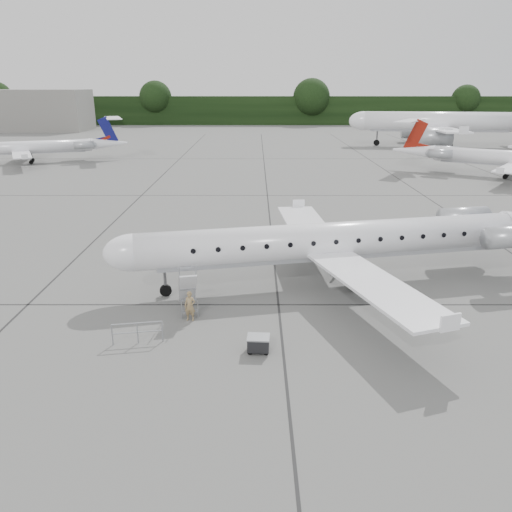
# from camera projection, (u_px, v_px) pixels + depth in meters

# --- Properties ---
(ground) EXTENTS (320.00, 320.00, 0.00)m
(ground) POSITION_uv_depth(u_px,v_px,m) (394.00, 324.00, 24.26)
(ground) COLOR slate
(ground) RESTS_ON ground
(treeline) EXTENTS (260.00, 4.00, 8.00)m
(treeline) POSITION_uv_depth(u_px,v_px,m) (279.00, 111.00, 145.93)
(treeline) COLOR black
(treeline) RESTS_ON ground
(terminal_building) EXTENTS (40.00, 14.00, 10.00)m
(terminal_building) POSITION_uv_depth(u_px,v_px,m) (8.00, 110.00, 126.72)
(terminal_building) COLOR slate
(terminal_building) RESTS_ON ground
(main_regional_jet) EXTENTS (31.95, 25.80, 7.27)m
(main_regional_jet) POSITION_uv_depth(u_px,v_px,m) (333.00, 223.00, 28.18)
(main_regional_jet) COLOR white
(main_regional_jet) RESTS_ON ground
(airstair) EXTENTS (1.26, 2.22, 2.28)m
(airstair) POSITION_uv_depth(u_px,v_px,m) (188.00, 290.00, 25.40)
(airstair) COLOR white
(airstair) RESTS_ON ground
(passenger) EXTENTS (0.60, 0.44, 1.52)m
(passenger) POSITION_uv_depth(u_px,v_px,m) (190.00, 306.00, 24.42)
(passenger) COLOR #927950
(passenger) RESTS_ON ground
(safety_railing) EXTENTS (2.18, 0.43, 1.00)m
(safety_railing) POSITION_uv_depth(u_px,v_px,m) (138.00, 333.00, 22.31)
(safety_railing) COLOR gray
(safety_railing) RESTS_ON ground
(baggage_cart) EXTENTS (0.97, 0.80, 0.80)m
(baggage_cart) POSITION_uv_depth(u_px,v_px,m) (258.00, 344.00, 21.61)
(baggage_cart) COLOR black
(baggage_cart) RESTS_ON ground
(bg_narrowbody) EXTENTS (38.14, 29.51, 12.68)m
(bg_narrowbody) POSITION_uv_depth(u_px,v_px,m) (440.00, 112.00, 92.66)
(bg_narrowbody) COLOR white
(bg_narrowbody) RESTS_ON ground
(bg_regional_left) EXTENTS (29.03, 24.75, 6.46)m
(bg_regional_left) POSITION_uv_depth(u_px,v_px,m) (22.00, 141.00, 73.21)
(bg_regional_left) COLOR white
(bg_regional_left) RESTS_ON ground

